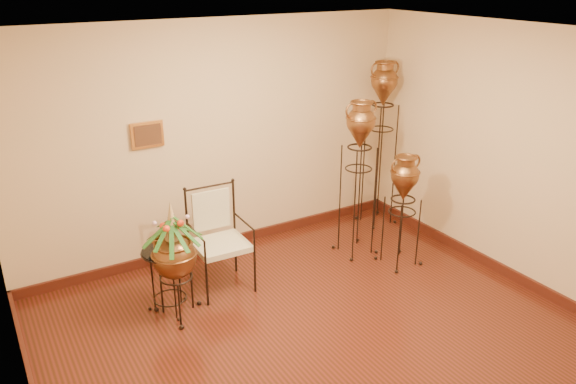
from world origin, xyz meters
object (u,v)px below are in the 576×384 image
planter_urn (174,252)px  armchair (221,241)px  side_table (168,279)px  amphora_tall (380,143)px  amphora_mid (358,178)px

planter_urn → armchair: 0.68m
armchair → side_table: size_ratio=1.28×
planter_urn → side_table: (-0.04, 0.12, -0.35)m
side_table → planter_urn: bearing=-71.5°
amphora_tall → side_table: (-3.22, -0.64, -0.77)m
amphora_tall → amphora_mid: size_ratio=1.16×
amphora_mid → planter_urn: size_ratio=1.51×
amphora_tall → planter_urn: size_ratio=1.75×
planter_urn → side_table: planter_urn is taller
amphora_tall → side_table: size_ratio=2.52×
amphora_mid → armchair: (-1.78, 0.05, -0.40)m
amphora_tall → armchair: bearing=-168.8°
amphora_mid → amphora_tall: bearing=35.5°
amphora_tall → planter_urn: amphora_tall is taller
armchair → amphora_mid: bearing=-0.0°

